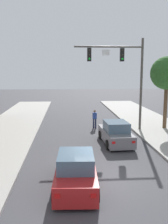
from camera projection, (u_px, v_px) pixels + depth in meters
ground_plane at (102, 180)px, 11.99m from camera, size 120.00×120.00×0.00m
traffic_signal_mast at (123, 68)px, 20.85m from camera, size 5.65×0.38×7.50m
car_lead_grey at (116, 134)px, 17.85m from camera, size 1.99×4.31×1.60m
car_following_red at (76, 172)px, 11.08m from camera, size 1.99×4.31×1.60m
pedestrian_crossing_road at (95, 118)px, 22.65m from camera, size 0.36×0.22×1.64m
street_tree_second at (167, 74)px, 21.52m from camera, size 2.81×2.81×6.12m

